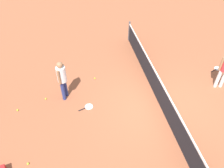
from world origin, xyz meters
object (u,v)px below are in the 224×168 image
at_px(player_near_side, 62,78).
at_px(tennis_racket_near_player, 88,107).
at_px(tennis_racket_far_player, 217,69).
at_px(tennis_ball_baseline, 18,110).
at_px(tennis_ball_near_player, 95,78).
at_px(tennis_ball_stray_right, 46,99).
at_px(tennis_ball_midcourt, 28,164).

xyz_separation_m(player_near_side, tennis_racket_near_player, (0.71, 0.82, -1.00)).
height_order(tennis_racket_far_player, tennis_ball_baseline, tennis_ball_baseline).
height_order(player_near_side, tennis_ball_near_player, player_near_side).
bearing_deg(player_near_side, tennis_ball_baseline, -77.34).
distance_m(tennis_ball_near_player, tennis_ball_stray_right, 2.24).
bearing_deg(tennis_racket_near_player, player_near_side, -130.78).
xyz_separation_m(tennis_ball_near_player, tennis_ball_midcourt, (3.59, -2.47, 0.00)).
distance_m(tennis_racket_near_player, tennis_ball_near_player, 1.68).
relative_size(tennis_racket_far_player, tennis_ball_baseline, 9.15).
bearing_deg(tennis_ball_near_player, tennis_ball_stray_right, -66.52).
height_order(tennis_racket_near_player, tennis_ball_baseline, tennis_ball_baseline).
xyz_separation_m(tennis_ball_near_player, tennis_ball_stray_right, (0.89, -2.06, 0.00)).
height_order(player_near_side, tennis_racket_far_player, player_near_side).
height_order(tennis_racket_near_player, tennis_ball_midcourt, tennis_ball_midcourt).
xyz_separation_m(tennis_racket_near_player, tennis_ball_near_player, (-1.61, 0.46, 0.02)).
bearing_deg(tennis_racket_near_player, tennis_ball_baseline, -96.74).
xyz_separation_m(tennis_racket_far_player, tennis_ball_stray_right, (0.56, -7.69, 0.02)).
height_order(tennis_racket_far_player, tennis_ball_stray_right, tennis_ball_stray_right).
bearing_deg(tennis_ball_baseline, tennis_ball_stray_right, 112.18).
xyz_separation_m(player_near_side, tennis_ball_stray_right, (-0.01, -0.78, -0.98)).
xyz_separation_m(tennis_ball_midcourt, tennis_ball_stray_right, (-2.69, 0.42, 0.00)).
height_order(tennis_racket_far_player, tennis_ball_near_player, tennis_ball_near_player).
bearing_deg(tennis_ball_stray_right, tennis_ball_baseline, -67.82).
bearing_deg(tennis_racket_far_player, player_near_side, -85.32).
distance_m(player_near_side, tennis_racket_near_player, 1.47).
xyz_separation_m(tennis_racket_far_player, tennis_ball_baseline, (0.97, -8.70, 0.02)).
distance_m(tennis_racket_near_player, tennis_ball_stray_right, 1.75).
relative_size(player_near_side, tennis_ball_stray_right, 25.76).
relative_size(tennis_racket_near_player, tennis_ball_stray_right, 9.18).
bearing_deg(tennis_ball_midcourt, tennis_ball_stray_right, 171.16).
bearing_deg(tennis_ball_baseline, tennis_ball_near_player, 113.06).
relative_size(tennis_racket_far_player, tennis_ball_midcourt, 9.15).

